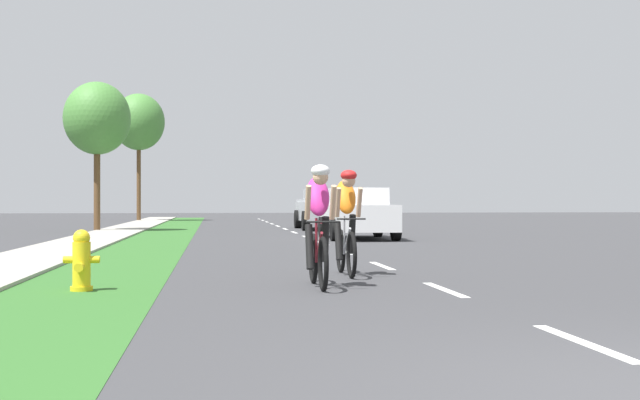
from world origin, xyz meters
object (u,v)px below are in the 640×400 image
object	(u,v)px
fire_hydrant_yellow	(81,261)
pickup_silver	(326,209)
street_tree_near	(97,119)
cyclist_trailing	(346,222)
street_tree_far	(139,122)
sedan_white	(357,213)
cyclist_lead	(318,225)

from	to	relation	value
fire_hydrant_yellow	pickup_silver	bearing A→B (deg)	74.99
pickup_silver	street_tree_near	bearing A→B (deg)	-173.60
cyclist_trailing	pickup_silver	bearing A→B (deg)	83.22
street_tree_far	street_tree_near	bearing A→B (deg)	-90.18
cyclist_trailing	sedan_white	world-z (taller)	cyclist_trailing
fire_hydrant_yellow	street_tree_far	bearing A→B (deg)	93.95
street_tree_near	cyclist_trailing	bearing A→B (deg)	-72.40
cyclist_trailing	street_tree_near	distance (m)	21.25
pickup_silver	cyclist_lead	bearing A→B (deg)	-97.85
cyclist_lead	cyclist_trailing	xyz separation A→B (m)	(0.63, 1.69, 0.00)
cyclist_lead	cyclist_trailing	size ratio (longest dim) A/B	1.00
cyclist_trailing	sedan_white	xyz separation A→B (m)	(2.29, 12.41, -0.04)
sedan_white	pickup_silver	xyz separation A→B (m)	(0.20, 8.57, 0.06)
street_tree_near	street_tree_far	xyz separation A→B (m)	(0.05, 17.07, 1.46)
pickup_silver	street_tree_near	xyz separation A→B (m)	(-8.83, -0.99, 3.40)
sedan_white	street_tree_near	bearing A→B (deg)	138.71
pickup_silver	street_tree_far	distance (m)	18.95
fire_hydrant_yellow	street_tree_near	size ratio (longest dim) A/B	0.14
cyclist_lead	street_tree_far	distance (m)	39.46
cyclist_lead	pickup_silver	world-z (taller)	pickup_silver
fire_hydrant_yellow	pickup_silver	world-z (taller)	pickup_silver
sedan_white	street_tree_far	xyz separation A→B (m)	(-8.58, 24.65, 4.92)
sedan_white	pickup_silver	distance (m)	8.57
pickup_silver	fire_hydrant_yellow	bearing A→B (deg)	-105.01
pickup_silver	cyclist_trailing	bearing A→B (deg)	-96.78
fire_hydrant_yellow	street_tree_far	size ratio (longest dim) A/B	0.10
pickup_silver	street_tree_far	world-z (taller)	street_tree_far
fire_hydrant_yellow	sedan_white	xyz separation A→B (m)	(5.90, 14.17, 0.40)
fire_hydrant_yellow	sedan_white	distance (m)	15.35
pickup_silver	street_tree_near	world-z (taller)	street_tree_near
fire_hydrant_yellow	cyclist_trailing	bearing A→B (deg)	26.09
cyclist_lead	pickup_silver	size ratio (longest dim) A/B	0.34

